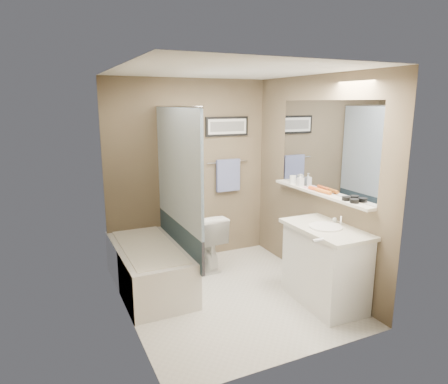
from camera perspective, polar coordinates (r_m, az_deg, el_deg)
name	(u,v)px	position (r m, az deg, el deg)	size (l,w,h in m)	color
ground	(230,296)	(4.57, 0.82, -14.59)	(2.50, 2.50, 0.00)	silver
ceiling	(230,73)	(4.08, 0.93, 16.69)	(2.20, 2.50, 0.04)	white
wall_back	(189,172)	(5.28, -4.97, 2.86)	(2.20, 0.04, 2.40)	brown
wall_front	(300,221)	(3.14, 10.75, -4.12)	(2.20, 0.04, 2.40)	brown
wall_left	(126,201)	(3.83, -13.83, -1.22)	(0.04, 2.50, 2.40)	brown
wall_right	(314,182)	(4.73, 12.74, 1.45)	(0.04, 2.50, 2.40)	brown
tile_surround	(116,209)	(4.35, -15.16, -2.35)	(0.02, 1.55, 2.00)	beige
curtain_rod	(176,107)	(4.38, -6.85, 12.00)	(0.02, 0.02, 1.55)	silver
curtain_upper	(178,167)	(4.43, -6.63, 3.57)	(0.03, 1.45, 1.28)	silver
curtain_lower	(180,238)	(4.63, -6.37, -6.49)	(0.03, 1.45, 0.36)	#273B49
mirror	(325,147)	(4.55, 14.25, 6.30)	(0.02, 1.60, 1.00)	silver
shelf	(319,193)	(4.60, 13.37, -0.15)	(0.12, 1.60, 0.03)	silver
towel_bar	(227,162)	(5.46, 0.50, 4.30)	(0.02, 0.02, 0.60)	silver
towel	(228,175)	(5.47, 0.59, 2.41)	(0.34, 0.05, 0.44)	#97A5DB
art_frame	(227,126)	(5.42, 0.43, 9.35)	(0.62, 0.03, 0.26)	black
art_mat	(227,126)	(5.41, 0.50, 9.34)	(0.56, 0.00, 0.20)	white
art_image	(228,127)	(5.41, 0.51, 9.34)	(0.50, 0.00, 0.13)	#595959
door	(354,236)	(3.53, 18.06, -6.06)	(0.80, 0.02, 2.00)	silver
door_handle	(318,240)	(3.36, 13.29, -6.71)	(0.02, 0.02, 0.10)	silver
bathtub	(149,267)	(4.73, -10.67, -10.49)	(0.70, 1.50, 0.50)	silver
tub_rim	(148,246)	(4.64, -10.79, -7.65)	(0.56, 1.36, 0.02)	white
toilet	(203,240)	(5.18, -3.03, -6.87)	(0.40, 0.71, 0.72)	white
vanity	(325,267)	(4.41, 14.21, -10.34)	(0.50, 0.90, 0.80)	white
countertop	(326,229)	(4.26, 14.41, -5.15)	(0.54, 0.96, 0.04)	beige
sink_basin	(326,227)	(4.25, 14.33, -4.81)	(0.34, 0.34, 0.01)	white
faucet_spout	(341,220)	(4.36, 16.40, -3.90)	(0.02, 0.02, 0.10)	white
faucet_knob	(335,220)	(4.44, 15.54, -3.83)	(0.05, 0.05, 0.05)	silver
candle_bowl_near	(354,201)	(4.19, 18.12, -1.22)	(0.09, 0.09, 0.04)	black
candle_bowl_far	(346,198)	(4.27, 17.07, -0.89)	(0.09, 0.09, 0.04)	black
hair_brush_front	(324,191)	(4.53, 14.05, 0.09)	(0.04, 0.04, 0.22)	orange
hair_brush_back	(316,189)	(4.64, 13.00, 0.42)	(0.04, 0.04, 0.22)	#E85620
pink_comb	(308,188)	(4.75, 11.90, 0.56)	(0.03, 0.16, 0.01)	pink
glass_jar	(293,180)	(4.99, 9.81, 1.75)	(0.08, 0.08, 0.10)	silver
soap_bottle	(300,180)	(4.86, 10.86, 1.70)	(0.07, 0.07, 0.15)	#999999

